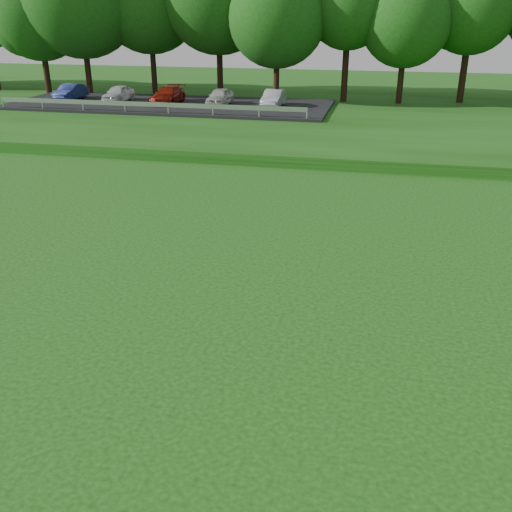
# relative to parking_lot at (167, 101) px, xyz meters

# --- Properties ---
(berm) EXTENTS (130.00, 30.00, 0.60)m
(berm) POSITION_rel_parking_lot_xyz_m (24.00, 1.20, -0.71)
(berm) COLOR #17400C
(berm) RESTS_ON ground
(parking_lot) EXTENTS (24.00, 9.00, 1.38)m
(parking_lot) POSITION_rel_parking_lot_xyz_m (0.00, 0.00, 0.00)
(parking_lot) COLOR black
(parking_lot) RESTS_ON berm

